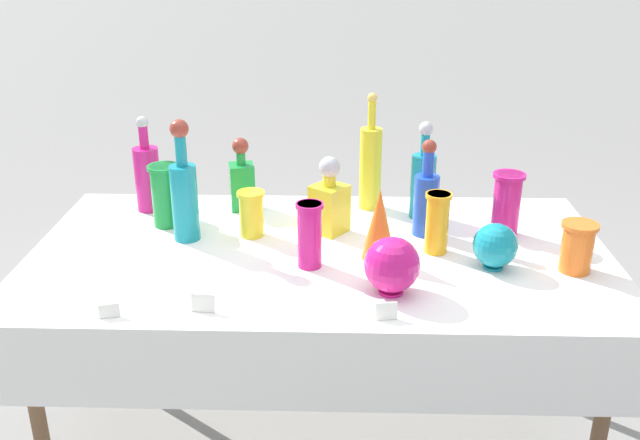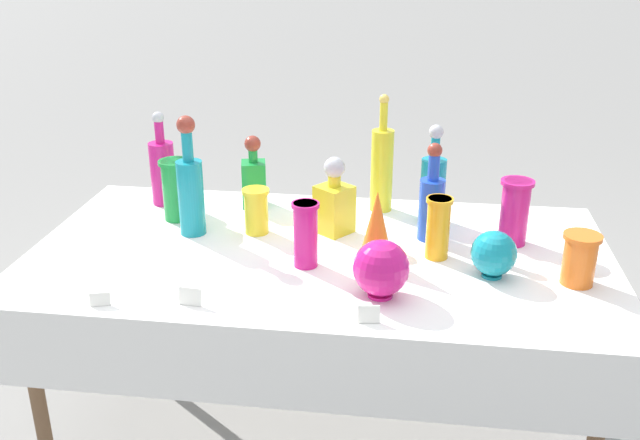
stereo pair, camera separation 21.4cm
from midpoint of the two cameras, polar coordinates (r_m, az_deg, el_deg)
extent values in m
cube|color=white|center=(2.18, -2.80, -2.84)|extent=(1.76, 0.93, 0.03)
cube|color=white|center=(1.83, -3.85, -12.15)|extent=(1.76, 0.01, 0.24)
cylinder|color=brown|center=(2.28, -24.13, -15.06)|extent=(0.04, 0.04, 0.73)
cylinder|color=brown|center=(2.16, 18.68, -16.35)|extent=(0.04, 0.04, 0.73)
cylinder|color=brown|center=(2.84, -18.11, -6.26)|extent=(0.04, 0.04, 0.73)
cylinder|color=brown|center=(2.75, 14.54, -6.83)|extent=(0.04, 0.04, 0.73)
cylinder|color=blue|center=(2.26, 5.80, 1.11)|extent=(0.08, 0.08, 0.20)
cylinder|color=blue|center=(2.22, 5.94, 4.45)|extent=(0.04, 0.04, 0.08)
sphere|color=maroon|center=(2.20, 6.00, 5.80)|extent=(0.05, 0.05, 0.05)
cylinder|color=teal|center=(2.40, 5.70, 2.62)|extent=(0.08, 0.08, 0.22)
cylinder|color=teal|center=(2.35, 5.84, 6.00)|extent=(0.03, 0.03, 0.08)
sphere|color=#B2B2B7|center=(2.34, 5.89, 7.24)|extent=(0.05, 0.05, 0.05)
cylinder|color=yellow|center=(2.46, 1.57, 4.07)|extent=(0.08, 0.08, 0.28)
cylinder|color=yellow|center=(2.40, 1.62, 8.37)|extent=(0.03, 0.03, 0.10)
sphere|color=gold|center=(2.39, 1.63, 9.71)|extent=(0.03, 0.03, 0.03)
cylinder|color=teal|center=(2.27, -13.43, 1.28)|extent=(0.08, 0.08, 0.24)
cylinder|color=teal|center=(2.22, -13.82, 5.40)|extent=(0.03, 0.03, 0.10)
sphere|color=maroon|center=(2.20, -13.98, 7.06)|extent=(0.06, 0.06, 0.06)
cylinder|color=#C61972|center=(2.55, -15.98, 3.11)|extent=(0.09, 0.09, 0.22)
cylinder|color=#C61972|center=(2.50, -16.35, 6.34)|extent=(0.03, 0.03, 0.08)
sphere|color=#B2B2B7|center=(2.49, -16.48, 7.47)|extent=(0.04, 0.04, 0.04)
cube|color=#198C38|center=(2.50, -8.70, 2.61)|extent=(0.10, 0.10, 0.16)
cylinder|color=#198C38|center=(2.46, -8.85, 4.91)|extent=(0.03, 0.03, 0.05)
sphere|color=maroon|center=(2.45, -8.90, 5.83)|extent=(0.06, 0.06, 0.06)
cube|color=yellow|center=(2.28, -1.94, 0.85)|extent=(0.14, 0.14, 0.16)
cylinder|color=yellow|center=(2.24, -1.97, 3.21)|extent=(0.04, 0.04, 0.04)
sphere|color=#B2B2B7|center=(2.23, -1.98, 4.21)|extent=(0.07, 0.07, 0.07)
cylinder|color=#198C38|center=(2.40, -14.75, 1.85)|extent=(0.09, 0.09, 0.21)
cylinder|color=#198C38|center=(2.37, -14.98, 4.04)|extent=(0.11, 0.11, 0.01)
cylinder|color=orange|center=(2.11, 17.20, -2.17)|extent=(0.09, 0.09, 0.15)
cylinder|color=orange|center=(2.09, 17.41, -0.48)|extent=(0.10, 0.10, 0.01)
cylinder|color=#C61972|center=(2.29, 12.14, 1.16)|extent=(0.09, 0.09, 0.21)
cylinder|color=#C61972|center=(2.26, 12.34, 3.46)|extent=(0.10, 0.10, 0.01)
cylinder|color=#C61972|center=(2.04, -3.84, -1.29)|extent=(0.07, 0.07, 0.20)
cylinder|color=#C61972|center=(2.01, -3.90, 1.11)|extent=(0.08, 0.08, 0.01)
cylinder|color=yellow|center=(2.27, -8.20, 0.44)|extent=(0.08, 0.08, 0.15)
cylinder|color=yellow|center=(2.25, -8.29, 2.05)|extent=(0.09, 0.09, 0.01)
cylinder|color=orange|center=(2.14, 6.56, -0.33)|extent=(0.07, 0.07, 0.19)
cylinder|color=orange|center=(2.11, 6.67, 1.88)|extent=(0.08, 0.08, 0.01)
cylinder|color=orange|center=(2.11, 1.78, -3.20)|extent=(0.06, 0.06, 0.01)
cone|color=orange|center=(2.06, 1.82, -0.37)|extent=(0.10, 0.10, 0.21)
cylinder|color=#C61972|center=(1.93, 2.54, -5.79)|extent=(0.07, 0.07, 0.01)
sphere|color=#C61972|center=(1.90, 2.58, -3.67)|extent=(0.15, 0.15, 0.15)
cylinder|color=teal|center=(2.10, 10.87, -3.76)|extent=(0.06, 0.06, 0.01)
sphere|color=teal|center=(2.07, 11.01, -2.06)|extent=(0.13, 0.13, 0.13)
cube|color=white|center=(1.80, 1.95, -7.38)|extent=(0.06, 0.02, 0.05)
cube|color=white|center=(1.92, -19.64, -6.94)|extent=(0.05, 0.03, 0.04)
cube|color=white|center=(1.88, -12.60, -6.58)|extent=(0.06, 0.02, 0.05)
cube|color=tan|center=(3.58, -6.60, -2.49)|extent=(0.46, 0.35, 0.35)
cube|color=tan|center=(3.58, -6.53, 1.31)|extent=(0.41, 0.08, 0.09)
camera|label=1|loc=(0.11, -92.86, -1.19)|focal=40.00mm
camera|label=2|loc=(0.11, 87.14, 1.19)|focal=40.00mm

